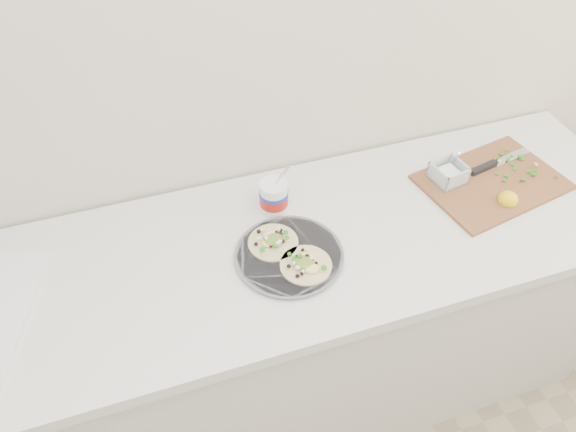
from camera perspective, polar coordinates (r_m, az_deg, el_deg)
name	(u,v)px	position (r m, az deg, el deg)	size (l,w,h in m)	color
counter	(259,336)	(1.96, -2.93, -12.10)	(2.44, 0.66, 0.90)	silver
taco_plate	(289,253)	(1.56, 0.12, -3.82)	(0.31, 0.31, 0.04)	#5D5D64
tub	(275,194)	(1.66, -1.35, 2.28)	(0.09, 0.09, 0.20)	white
cutboard	(489,178)	(1.90, 19.74, 3.64)	(0.48, 0.38, 0.07)	brown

